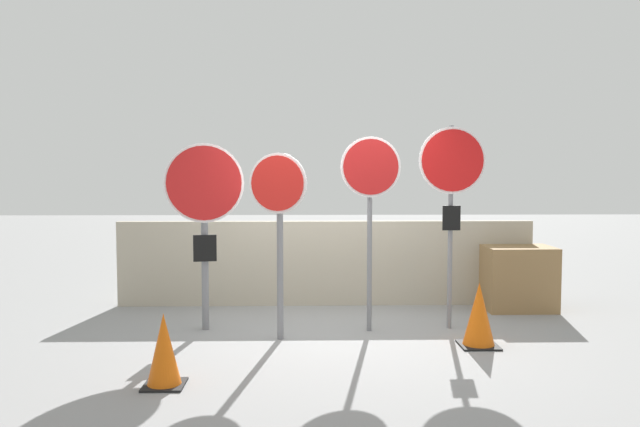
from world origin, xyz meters
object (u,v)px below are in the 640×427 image
stop_sign_1 (278,207)px  storage_crate (518,278)px  stop_sign_2 (370,185)px  stop_sign_3 (452,177)px  traffic_cone_0 (479,315)px  stop_sign_0 (204,202)px  traffic_cone_1 (164,350)px

stop_sign_1 → storage_crate: 3.64m
stop_sign_2 → stop_sign_3: stop_sign_3 is taller
traffic_cone_0 → stop_sign_1: bearing=172.1°
stop_sign_3 → traffic_cone_0: size_ratio=3.49×
stop_sign_3 → traffic_cone_0: (0.14, -0.73, -1.46)m
stop_sign_0 → stop_sign_2: size_ratio=0.97×
stop_sign_1 → stop_sign_3: size_ratio=0.86×
stop_sign_1 → traffic_cone_0: (2.14, -0.30, -1.14)m
stop_sign_2 → stop_sign_0: bearing=174.6°
traffic_cone_1 → stop_sign_0: bearing=88.3°
stop_sign_3 → traffic_cone_0: stop_sign_3 is taller
stop_sign_2 → traffic_cone_0: 1.86m
stop_sign_2 → storage_crate: size_ratio=2.50×
stop_sign_1 → traffic_cone_1: 2.09m
stop_sign_1 → stop_sign_2: 1.12m
stop_sign_1 → traffic_cone_1: bearing=-104.5°
traffic_cone_0 → storage_crate: 2.04m
stop_sign_0 → storage_crate: 4.31m
traffic_cone_0 → storage_crate: storage_crate is taller
stop_sign_2 → stop_sign_3: bearing=3.1°
stop_sign_2 → stop_sign_3: (0.96, 0.10, 0.10)m
stop_sign_2 → stop_sign_3: 0.97m
stop_sign_0 → stop_sign_1: stop_sign_0 is taller
stop_sign_2 → storage_crate: 2.72m
traffic_cone_1 → storage_crate: size_ratio=0.71×
storage_crate → stop_sign_0: bearing=-165.6°
stop_sign_2 → traffic_cone_1: stop_sign_2 is taller
traffic_cone_1 → stop_sign_2: bearing=42.4°
stop_sign_3 → traffic_cone_0: 1.64m
stop_sign_3 → stop_sign_1: bearing=-168.0°
stop_sign_3 → traffic_cone_1: stop_sign_3 is taller
stop_sign_0 → stop_sign_1: bearing=-36.3°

